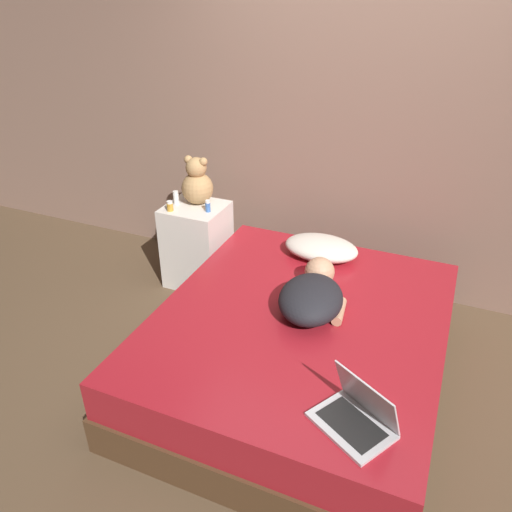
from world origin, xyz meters
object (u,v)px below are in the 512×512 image
at_px(bottle_amber, 170,206).
at_px(bottle_blue, 208,206).
at_px(teddy_bear, 197,183).
at_px(bottle_white, 176,198).
at_px(pillow, 321,248).
at_px(laptop, 357,415).
at_px(person_lying, 313,295).

xyz_separation_m(bottle_amber, bottle_blue, (0.26, 0.10, 0.01)).
distance_m(teddy_bear, bottle_white, 0.20).
bearing_deg(pillow, laptop, -67.36).
relative_size(pillow, teddy_bear, 1.39).
relative_size(pillow, bottle_white, 4.93).
relative_size(pillow, bottle_amber, 6.68).
relative_size(teddy_bear, bottle_white, 3.54).
bearing_deg(bottle_blue, bottle_amber, -159.80).
bearing_deg(person_lying, bottle_white, 146.93).
bearing_deg(bottle_blue, person_lying, -31.16).
bearing_deg(laptop, pillow, 143.05).
xyz_separation_m(laptop, bottle_amber, (-1.70, 1.26, 0.17)).
xyz_separation_m(laptop, teddy_bear, (-1.58, 1.46, 0.30)).
xyz_separation_m(person_lying, bottle_blue, (-1.00, 0.60, 0.14)).
relative_size(bottle_amber, bottle_white, 0.74).
bearing_deg(laptop, person_lying, 150.63).
relative_size(person_lying, laptop, 1.61).
height_order(person_lying, laptop, laptop).
bearing_deg(pillow, bottle_amber, -174.58).
bearing_deg(bottle_white, bottle_blue, -5.71).
bearing_deg(bottle_blue, pillow, 0.69).
relative_size(person_lying, bottle_white, 6.44).
bearing_deg(bottle_amber, teddy_bear, 59.75).
distance_m(bottle_amber, bottle_white, 0.13).
bearing_deg(bottle_white, teddy_bear, 29.56).
relative_size(person_lying, teddy_bear, 1.82).
bearing_deg(teddy_bear, person_lying, -32.02).
relative_size(person_lying, bottle_amber, 8.73).
bearing_deg(teddy_bear, bottle_amber, -120.25).
bearing_deg(pillow, person_lying, -77.89).
xyz_separation_m(laptop, bottle_white, (-1.72, 1.38, 0.19)).
distance_m(laptop, bottle_white, 2.21).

